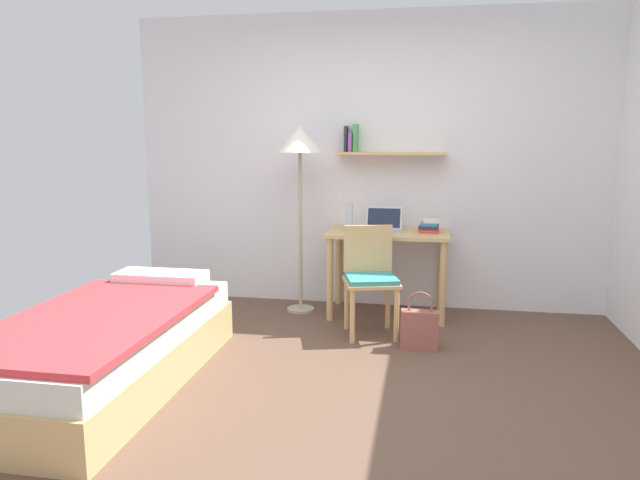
{
  "coord_description": "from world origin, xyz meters",
  "views": [
    {
      "loc": [
        0.44,
        -3.24,
        1.52
      ],
      "look_at": [
        -0.24,
        0.51,
        0.85
      ],
      "focal_mm": 32.88,
      "sensor_mm": 36.0,
      "label": 1
    }
  ],
  "objects_px": {
    "laptop": "(384,225)",
    "handbag": "(420,328)",
    "standing_lamp": "(300,150)",
    "desk_chair": "(370,275)",
    "desk": "(388,247)",
    "book_stack": "(429,226)",
    "water_bottle": "(349,216)",
    "bed": "(108,347)"
  },
  "relations": [
    {
      "from": "desk",
      "to": "handbag",
      "type": "height_order",
      "value": "desk"
    },
    {
      "from": "handbag",
      "to": "laptop",
      "type": "bearing_deg",
      "value": 111.64
    },
    {
      "from": "book_stack",
      "to": "desk_chair",
      "type": "bearing_deg",
      "value": -128.24
    },
    {
      "from": "laptop",
      "to": "bed",
      "type": "bearing_deg",
      "value": -130.71
    },
    {
      "from": "desk_chair",
      "to": "standing_lamp",
      "type": "bearing_deg",
      "value": 143.11
    },
    {
      "from": "desk_chair",
      "to": "water_bottle",
      "type": "distance_m",
      "value": 0.71
    },
    {
      "from": "laptop",
      "to": "handbag",
      "type": "relative_size",
      "value": 0.74
    },
    {
      "from": "bed",
      "to": "book_stack",
      "type": "height_order",
      "value": "book_stack"
    },
    {
      "from": "standing_lamp",
      "to": "handbag",
      "type": "relative_size",
      "value": 3.78
    },
    {
      "from": "bed",
      "to": "water_bottle",
      "type": "relative_size",
      "value": 8.56
    },
    {
      "from": "laptop",
      "to": "water_bottle",
      "type": "bearing_deg",
      "value": -178.62
    },
    {
      "from": "bed",
      "to": "handbag",
      "type": "height_order",
      "value": "bed"
    },
    {
      "from": "bed",
      "to": "book_stack",
      "type": "relative_size",
      "value": 8.92
    },
    {
      "from": "bed",
      "to": "standing_lamp",
      "type": "height_order",
      "value": "standing_lamp"
    },
    {
      "from": "desk_chair",
      "to": "standing_lamp",
      "type": "distance_m",
      "value": 1.26
    },
    {
      "from": "bed",
      "to": "laptop",
      "type": "xyz_separation_m",
      "value": [
        1.56,
        1.82,
        0.54
      ]
    },
    {
      "from": "bed",
      "to": "desk_chair",
      "type": "bearing_deg",
      "value": 39.76
    },
    {
      "from": "bed",
      "to": "handbag",
      "type": "distance_m",
      "value": 2.14
    },
    {
      "from": "handbag",
      "to": "desk_chair",
      "type": "bearing_deg",
      "value": 144.22
    },
    {
      "from": "desk",
      "to": "standing_lamp",
      "type": "bearing_deg",
      "value": -177.86
    },
    {
      "from": "desk_chair",
      "to": "book_stack",
      "type": "xyz_separation_m",
      "value": [
        0.44,
        0.56,
        0.31
      ]
    },
    {
      "from": "desk_chair",
      "to": "standing_lamp",
      "type": "height_order",
      "value": "standing_lamp"
    },
    {
      "from": "desk",
      "to": "handbag",
      "type": "xyz_separation_m",
      "value": [
        0.29,
        -0.81,
        -0.44
      ]
    },
    {
      "from": "water_bottle",
      "to": "standing_lamp",
      "type": "bearing_deg",
      "value": -171.83
    },
    {
      "from": "water_bottle",
      "to": "handbag",
      "type": "relative_size",
      "value": 0.55
    },
    {
      "from": "book_stack",
      "to": "handbag",
      "type": "height_order",
      "value": "book_stack"
    },
    {
      "from": "standing_lamp",
      "to": "laptop",
      "type": "height_order",
      "value": "standing_lamp"
    },
    {
      "from": "desk_chair",
      "to": "water_bottle",
      "type": "bearing_deg",
      "value": 113.22
    },
    {
      "from": "bed",
      "to": "desk",
      "type": "xyz_separation_m",
      "value": [
        1.61,
        1.78,
        0.36
      ]
    },
    {
      "from": "water_bottle",
      "to": "handbag",
      "type": "distance_m",
      "value": 1.26
    },
    {
      "from": "desk_chair",
      "to": "water_bottle",
      "type": "xyz_separation_m",
      "value": [
        -0.24,
        0.56,
        0.38
      ]
    },
    {
      "from": "desk_chair",
      "to": "handbag",
      "type": "height_order",
      "value": "desk_chair"
    },
    {
      "from": "bed",
      "to": "handbag",
      "type": "bearing_deg",
      "value": 27.11
    },
    {
      "from": "desk_chair",
      "to": "desk",
      "type": "bearing_deg",
      "value": 79.19
    },
    {
      "from": "desk_chair",
      "to": "handbag",
      "type": "distance_m",
      "value": 0.58
    },
    {
      "from": "standing_lamp",
      "to": "water_bottle",
      "type": "xyz_separation_m",
      "value": [
        0.42,
        0.06,
        -0.57
      ]
    },
    {
      "from": "book_stack",
      "to": "water_bottle",
      "type": "bearing_deg",
      "value": -179.4
    },
    {
      "from": "handbag",
      "to": "desk",
      "type": "bearing_deg",
      "value": 109.89
    },
    {
      "from": "handbag",
      "to": "water_bottle",
      "type": "bearing_deg",
      "value": 126.94
    },
    {
      "from": "desk_chair",
      "to": "water_bottle",
      "type": "relative_size",
      "value": 3.6
    },
    {
      "from": "laptop",
      "to": "handbag",
      "type": "xyz_separation_m",
      "value": [
        0.34,
        -0.84,
        -0.63
      ]
    },
    {
      "from": "desk",
      "to": "book_stack",
      "type": "relative_size",
      "value": 4.55
    }
  ]
}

